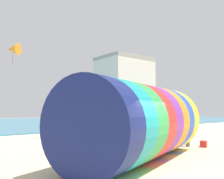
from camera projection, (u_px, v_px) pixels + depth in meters
ground_plane at (156, 176)px, 8.33m from camera, size 120.00×120.00×0.00m
giant_inflatable_tube at (140, 122)px, 11.03m from camera, size 9.16×6.23×3.34m
kite_handler at (187, 131)px, 14.99m from camera, size 0.39×0.42×1.78m
kite_orange_delta at (13, 49)px, 21.70m from camera, size 1.47×1.47×1.94m
bystander_near_water at (57, 125)px, 19.98m from camera, size 0.39×0.42×1.81m
bystander_mid_beach at (93, 124)px, 22.42m from camera, size 0.39×0.27×1.68m
promenade_building at (124, 90)px, 41.76m from camera, size 8.29×6.77×10.89m
cooler_box at (204, 144)px, 14.74m from camera, size 0.62×0.54×0.36m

